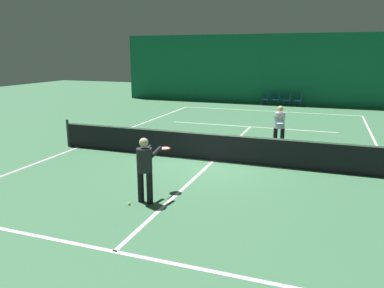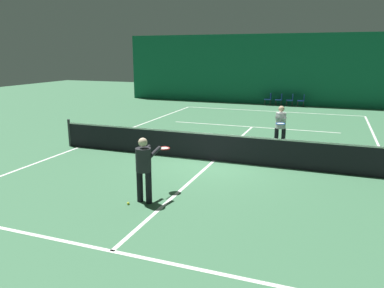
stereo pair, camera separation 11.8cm
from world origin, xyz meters
TOP-DOWN VIEW (x-y plane):
  - ground_plane at (0.00, 0.00)m, footprint 60.00×60.00m
  - backdrop_curtain at (0.00, 15.21)m, footprint 23.00×0.12m
  - court_line_baseline_far at (0.00, 11.90)m, footprint 11.00×0.10m
  - court_line_service_far at (0.00, 6.40)m, footprint 8.25×0.10m
  - court_line_service_near at (0.00, -6.40)m, footprint 8.25×0.10m
  - court_line_sideline_left at (-5.50, 0.00)m, footprint 0.10×23.80m
  - court_line_centre at (0.00, 0.00)m, footprint 0.10×12.80m
  - tennis_net at (0.00, 0.00)m, footprint 12.00×0.10m
  - player_near at (-0.52, -4.04)m, footprint 0.48×1.36m
  - player_far at (1.87, 2.39)m, footprint 0.52×1.38m
  - courtside_chair_0 at (-0.53, 14.66)m, footprint 0.44×0.44m
  - courtside_chair_1 at (0.21, 14.66)m, footprint 0.44×0.44m
  - courtside_chair_2 at (0.96, 14.66)m, footprint 0.44×0.44m
  - courtside_chair_3 at (1.70, 14.66)m, footprint 0.44×0.44m
  - tennis_ball at (-0.82, -4.36)m, footprint 0.07×0.07m

SIDE VIEW (x-z plane):
  - ground_plane at x=0.00m, z-range 0.00..0.00m
  - court_line_baseline_far at x=0.00m, z-range 0.00..0.00m
  - court_line_service_far at x=0.00m, z-range 0.00..0.00m
  - court_line_service_near at x=0.00m, z-range 0.00..0.00m
  - court_line_sideline_left at x=-5.50m, z-range 0.00..0.00m
  - court_line_centre at x=0.00m, z-range 0.00..0.00m
  - tennis_ball at x=-0.82m, z-range 0.00..0.07m
  - courtside_chair_0 at x=-0.53m, z-range 0.07..0.91m
  - courtside_chair_1 at x=0.21m, z-range 0.07..0.91m
  - courtside_chair_2 at x=0.96m, z-range 0.07..0.91m
  - courtside_chair_3 at x=1.70m, z-range 0.07..0.91m
  - tennis_net at x=0.00m, z-range -0.02..1.05m
  - player_near at x=-0.52m, z-range 0.14..1.77m
  - player_far at x=1.87m, z-range 0.14..1.80m
  - backdrop_curtain at x=0.00m, z-range 0.00..4.88m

